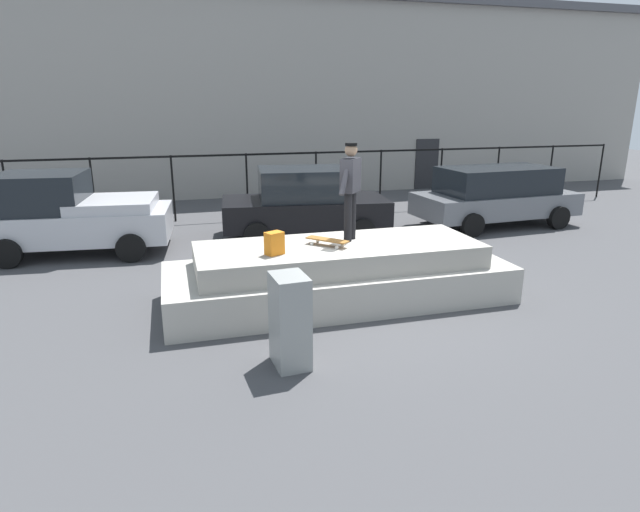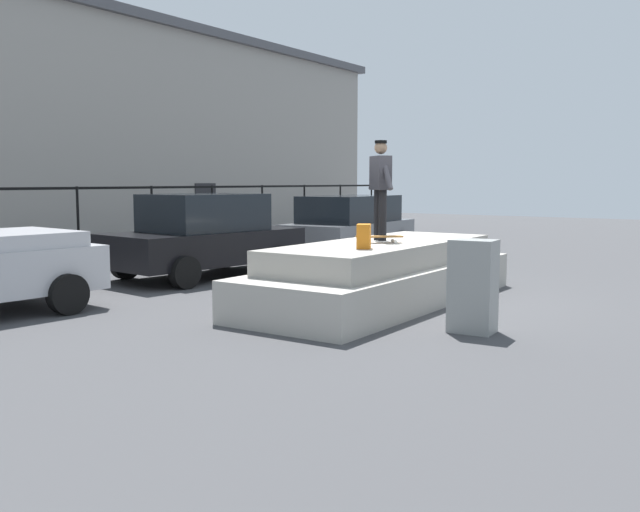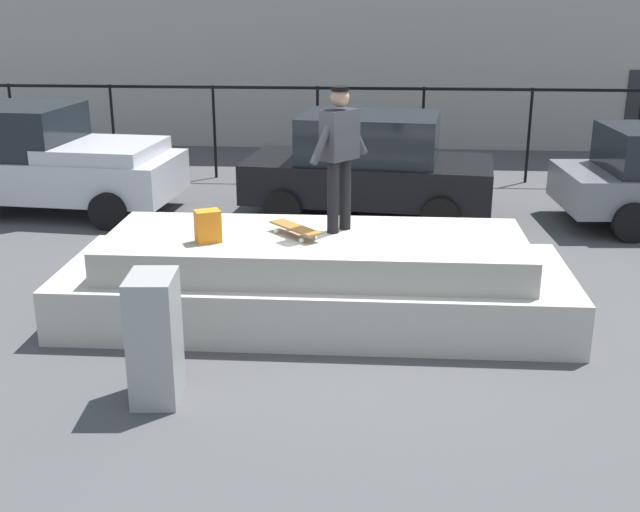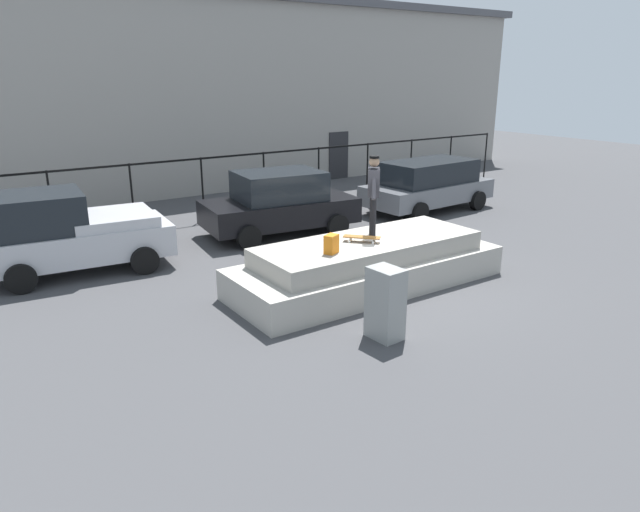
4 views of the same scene
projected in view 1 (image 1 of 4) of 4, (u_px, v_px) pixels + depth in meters
name	position (u px, v px, depth m)	size (l,w,h in m)	color
ground_plane	(370.00, 298.00, 9.67)	(60.00, 60.00, 0.00)	#424244
concrete_ledge	(339.00, 274.00, 9.46)	(6.08, 2.21, 1.04)	#ADA89E
skateboarder	(351.00, 184.00, 9.29)	(0.68, 0.82, 1.72)	black
skateboard	(327.00, 240.00, 9.16)	(0.67, 0.71, 0.12)	brown
backpack	(274.00, 243.00, 8.62)	(0.28, 0.20, 0.38)	orange
car_silver_pickup_near	(71.00, 214.00, 12.28)	(4.27, 2.49, 1.90)	#B7B7BC
car_black_sedan_mid	(305.00, 202.00, 13.85)	(4.46, 2.62, 1.80)	black
car_grey_hatchback_far	(496.00, 195.00, 15.10)	(4.68, 2.38, 1.67)	slate
utility_box	(290.00, 321.00, 7.05)	(0.44, 0.60, 1.28)	gray
fence_row	(282.00, 172.00, 16.32)	(24.06, 0.06, 1.95)	black
warehouse_building	(244.00, 96.00, 22.62)	(34.35, 8.29, 7.29)	gray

